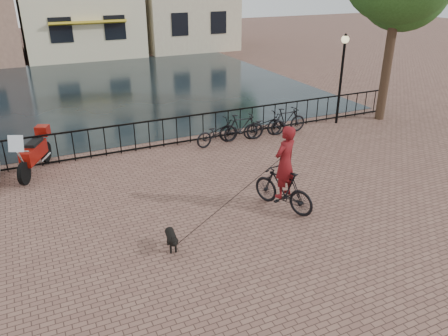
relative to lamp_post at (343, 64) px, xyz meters
name	(u,v)px	position (x,y,z in m)	size (l,w,h in m)	color
ground	(287,278)	(-7.20, -7.60, -2.38)	(100.00, 100.00, 0.00)	brown
canal_water	(110,89)	(-7.20, 9.70, -2.38)	(20.00, 20.00, 0.00)	black
railing	(163,133)	(-7.20, 0.40, -1.87)	(20.00, 0.05, 1.02)	black
lamp_post	(343,64)	(0.00, 0.00, 0.00)	(0.30, 0.30, 3.45)	black
cyclist	(284,173)	(-5.78, -5.12, -1.39)	(1.19, 1.98, 2.61)	black
dog	(172,239)	(-8.96, -5.64, -2.13)	(0.33, 0.75, 0.49)	black
motorcycle	(33,148)	(-11.39, -0.01, -1.60)	(1.38, 2.19, 1.56)	maroon
parked_bike_0	(218,132)	(-5.40, -0.20, -1.93)	(0.60, 1.72, 0.90)	black
parked_bike_1	(242,127)	(-4.45, -0.20, -1.88)	(0.47, 1.66, 1.00)	black
parked_bike_2	(264,125)	(-3.50, -0.20, -1.93)	(0.60, 1.72, 0.90)	black
parked_bike_3	(286,121)	(-2.55, -0.20, -1.88)	(0.47, 1.66, 1.00)	black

